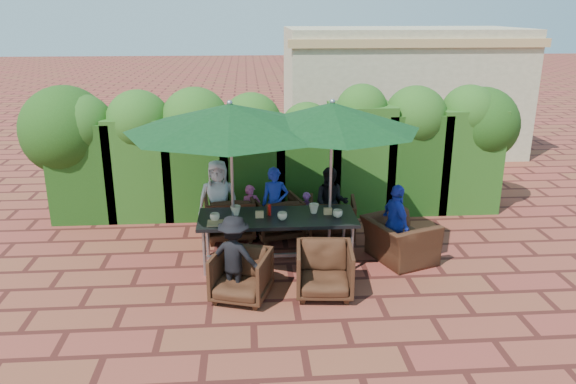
{
  "coord_description": "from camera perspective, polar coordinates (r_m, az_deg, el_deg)",
  "views": [
    {
      "loc": [
        -0.58,
        -7.69,
        3.66
      ],
      "look_at": [
        0.02,
        0.4,
        1.01
      ],
      "focal_mm": 35.0,
      "sensor_mm": 36.0,
      "label": 1
    }
  ],
  "objects": [
    {
      "name": "dining_table",
      "position": [
        8.3,
        -1.09,
        -2.97
      ],
      "size": [
        2.32,
        0.9,
        0.75
      ],
      "color": "black",
      "rests_on": "ground"
    },
    {
      "name": "pedestrian_b",
      "position": [
        12.74,
        11.04,
        5.45
      ],
      "size": [
        0.96,
        0.66,
        1.88
      ],
      "primitive_type": "imported",
      "rotation": [
        0.0,
        0.0,
        3.26
      ],
      "color": "#E24F93",
      "rests_on": "ground"
    },
    {
      "name": "chair_near_left",
      "position": [
        7.45,
        -4.8,
        -8.24
      ],
      "size": [
        0.87,
        0.84,
        0.72
      ],
      "primitive_type": "imported",
      "rotation": [
        0.0,
        0.0,
        -0.31
      ],
      "color": "black",
      "rests_on": "ground"
    },
    {
      "name": "ketchup_bottle",
      "position": [
        8.29,
        -1.88,
        -1.83
      ],
      "size": [
        0.04,
        0.04,
        0.17
      ],
      "primitive_type": "cylinder",
      "color": "#B20C0A",
      "rests_on": "dining_table"
    },
    {
      "name": "cup_c",
      "position": [
        8.13,
        -0.58,
        -2.46
      ],
      "size": [
        0.14,
        0.14,
        0.11
      ],
      "primitive_type": "imported",
      "color": "beige",
      "rests_on": "dining_table"
    },
    {
      "name": "chair_far_right",
      "position": [
        9.32,
        4.5,
        -2.53
      ],
      "size": [
        0.83,
        0.79,
        0.77
      ],
      "primitive_type": "imported",
      "rotation": [
        0.0,
        0.0,
        3.02
      ],
      "color": "black",
      "rests_on": "ground"
    },
    {
      "name": "number_block_left",
      "position": [
        8.22,
        -2.91,
        -2.29
      ],
      "size": [
        0.12,
        0.06,
        0.1
      ],
      "primitive_type": "cube",
      "color": "tan",
      "rests_on": "dining_table"
    },
    {
      "name": "hedge_wall",
      "position": [
        10.28,
        -2.13,
        4.96
      ],
      "size": [
        9.1,
        1.6,
        2.4
      ],
      "color": "#1A3B10",
      "rests_on": "ground"
    },
    {
      "name": "ground",
      "position": [
        8.54,
        0.08,
        -7.29
      ],
      "size": [
        80.0,
        80.0,
        0.0
      ],
      "primitive_type": "plane",
      "color": "maroon",
      "rests_on": "ground"
    },
    {
      "name": "cup_a",
      "position": [
        8.15,
        -7.44,
        -2.54
      ],
      "size": [
        0.14,
        0.14,
        0.11
      ],
      "primitive_type": "imported",
      "color": "beige",
      "rests_on": "dining_table"
    },
    {
      "name": "building",
      "position": [
        15.38,
        11.37,
        10.09
      ],
      "size": [
        6.2,
        3.08,
        3.2
      ],
      "color": "beige",
      "rests_on": "ground"
    },
    {
      "name": "adult_end_right",
      "position": [
        8.57,
        10.89,
        -3.14
      ],
      "size": [
        0.51,
        0.77,
        1.2
      ],
      "primitive_type": "imported",
      "rotation": [
        0.0,
        0.0,
        1.82
      ],
      "color": "#2235B9",
      "rests_on": "ground"
    },
    {
      "name": "number_block_right",
      "position": [
        8.36,
        4.06,
        -1.96
      ],
      "size": [
        0.12,
        0.06,
        0.1
      ],
      "primitive_type": "cube",
      "color": "tan",
      "rests_on": "dining_table"
    },
    {
      "name": "chair_far_mid",
      "position": [
        9.37,
        -1.16,
        -2.36
      ],
      "size": [
        0.91,
        0.88,
        0.77
      ],
      "primitive_type": "imported",
      "rotation": [
        0.0,
        0.0,
        3.41
      ],
      "color": "black",
      "rests_on": "ground"
    },
    {
      "name": "pedestrian_a",
      "position": [
        12.42,
        6.13,
        5.43
      ],
      "size": [
        1.87,
        0.95,
        1.91
      ],
      "primitive_type": "imported",
      "rotation": [
        0.0,
        0.0,
        2.96
      ],
      "color": "green",
      "rests_on": "ground"
    },
    {
      "name": "umbrella_left",
      "position": [
        7.95,
        -5.9,
        7.53
      ],
      "size": [
        3.0,
        3.0,
        2.46
      ],
      "color": "gray",
      "rests_on": "ground"
    },
    {
      "name": "child_left",
      "position": [
        9.37,
        -3.78,
        -1.97
      ],
      "size": [
        0.37,
        0.32,
        0.9
      ],
      "primitive_type": "imported",
      "rotation": [
        0.0,
        0.0,
        0.18
      ],
      "color": "#E24F93",
      "rests_on": "ground"
    },
    {
      "name": "sauce_bottle",
      "position": [
        8.32,
        -2.02,
        -1.76
      ],
      "size": [
        0.04,
        0.04,
        0.17
      ],
      "primitive_type": "cylinder",
      "color": "#4C230C",
      "rests_on": "dining_table"
    },
    {
      "name": "pedestrian_c",
      "position": [
        12.99,
        14.43,
        4.85
      ],
      "size": [
        1.08,
        1.05,
        1.62
      ],
      "primitive_type": "imported",
      "rotation": [
        0.0,
        0.0,
        2.41
      ],
      "color": "#97989F",
      "rests_on": "ground"
    },
    {
      "name": "chair_near_right",
      "position": [
        7.54,
        3.71,
        -7.72
      ],
      "size": [
        0.8,
        0.76,
        0.76
      ],
      "primitive_type": "imported",
      "rotation": [
        0.0,
        0.0,
        -0.09
      ],
      "color": "black",
      "rests_on": "ground"
    },
    {
      "name": "chair_far_left",
      "position": [
        9.38,
        -5.98,
        -2.27
      ],
      "size": [
        0.86,
        0.82,
        0.82
      ],
      "primitive_type": "imported",
      "rotation": [
        0.0,
        0.0,
        3.24
      ],
      "color": "black",
      "rests_on": "ground"
    },
    {
      "name": "serving_tray",
      "position": [
        8.05,
        -6.97,
        -3.15
      ],
      "size": [
        0.35,
        0.25,
        0.02
      ],
      "primitive_type": "cube",
      "color": "#9D794C",
      "rests_on": "dining_table"
    },
    {
      "name": "cup_b",
      "position": [
        8.34,
        -5.35,
        -1.88
      ],
      "size": [
        0.15,
        0.15,
        0.14
      ],
      "primitive_type": "imported",
      "color": "beige",
      "rests_on": "dining_table"
    },
    {
      "name": "adult_far_mid",
      "position": [
        9.22,
        -1.33,
        -1.22
      ],
      "size": [
        0.45,
        0.37,
        1.22
      ],
      "primitive_type": "imported",
      "rotation": [
        0.0,
        0.0,
        -0.03
      ],
      "color": "#2235B9",
      "rests_on": "ground"
    },
    {
      "name": "adult_far_right",
      "position": [
        9.32,
        4.39,
        -1.12
      ],
      "size": [
        0.64,
        0.47,
        1.2
      ],
      "primitive_type": "imported",
      "rotation": [
        0.0,
        0.0,
        -0.22
      ],
      "color": "black",
      "rests_on": "ground"
    },
    {
      "name": "chair_end_right",
      "position": [
        8.67,
        11.3,
        -4.14
      ],
      "size": [
        0.95,
        1.15,
        0.86
      ],
      "primitive_type": "imported",
      "rotation": [
        0.0,
        0.0,
        1.94
      ],
      "color": "black",
      "rests_on": "ground"
    },
    {
      "name": "adult_near_left",
      "position": [
        7.41,
        -5.47,
        -6.62
      ],
      "size": [
        0.8,
        0.57,
        1.14
      ],
      "primitive_type": "imported",
      "rotation": [
        0.0,
        0.0,
        2.77
      ],
      "color": "black",
      "rests_on": "ground"
    },
    {
      "name": "umbrella_right",
      "position": [
        8.04,
        4.5,
        7.68
      ],
      "size": [
        2.56,
        2.56,
        2.46
      ],
      "color": "gray",
      "rests_on": "ground"
    },
    {
      "name": "child_right",
      "position": [
        9.37,
        1.92,
        -2.34
      ],
      "size": [
        0.31,
        0.27,
        0.78
      ],
      "primitive_type": "imported",
      "rotation": [
        0.0,
        0.0,
        -0.15
      ],
      "color": "#9F4DA6",
      "rests_on": "ground"
    },
    {
      "name": "cup_e",
      "position": [
        8.25,
        5.06,
        -2.2
      ],
      "size": [
        0.14,
        0.14,
        0.11
      ],
      "primitive_type": "imported",
      "color": "beige",
      "rests_on": "dining_table"
    },
    {
      "name": "cup_d",
      "position": [
        8.4,
        2.64,
        -1.68
      ],
      "size": [
        0.15,
        0.15,
        0.14
      ],
      "primitive_type": "imported",
      "color": "beige",
      "rests_on": "dining_table"
    },
    {
      "name": "adult_far_left",
      "position": [
        9.29,
        -7.1,
        -0.81
      ],
      "size": [
        0.66,
        0.4,
        1.34
      ],
      "primitive_type": "imported",
      "rotation": [
        0.0,
        0.0,
        0.01
      ],
      "color": "silver",
      "rests_on": "ground"
    }
  ]
}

